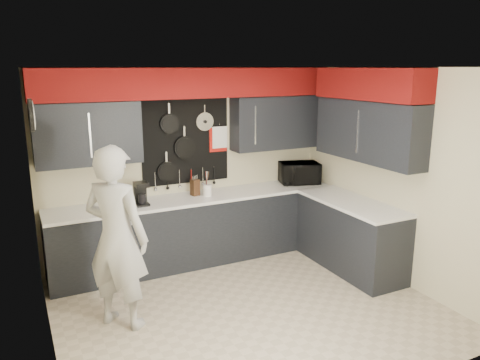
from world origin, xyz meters
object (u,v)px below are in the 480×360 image
coffee_maker (141,193)px  person (117,238)px  knife_block (195,187)px  microwave (299,173)px  utensil_crock (207,190)px

coffee_maker → person: 1.24m
coffee_maker → knife_block: bearing=7.3°
microwave → utensil_crock: microwave is taller
utensil_crock → coffee_maker: coffee_maker is taller
microwave → knife_block: bearing=-165.5°
utensil_crock → person: person is taller
knife_block → utensil_crock: (0.14, -0.09, -0.03)m
coffee_maker → person: person is taller
knife_block → person: person is taller
knife_block → coffee_maker: bearing=174.8°
knife_block → coffee_maker: 0.77m
microwave → utensil_crock: bearing=-162.3°
knife_block → coffee_maker: (-0.76, -0.11, 0.04)m
knife_block → coffee_maker: size_ratio=0.75×
microwave → coffee_maker: (-2.38, -0.05, -0.00)m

